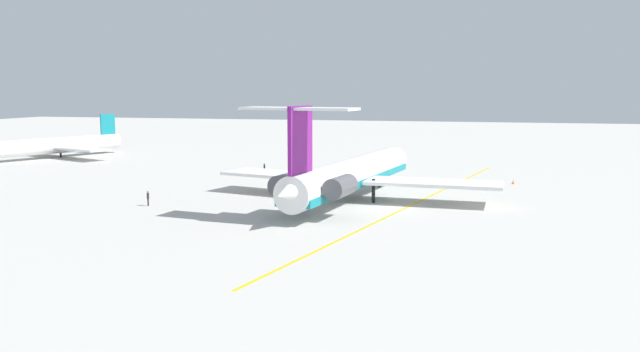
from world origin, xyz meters
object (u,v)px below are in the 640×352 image
main_jetliner (350,175)px  safety_cone_nose (513,182)px  ground_crew_near_tail (148,196)px  airliner_mid_left (57,145)px  ground_crew_near_nose (264,167)px

main_jetliner → safety_cone_nose: main_jetliner is taller
main_jetliner → safety_cone_nose: 27.03m
main_jetliner → ground_crew_near_tail: (-8.94, 21.07, -2.03)m
airliner_mid_left → ground_crew_near_tail: (-42.22, -43.14, -1.28)m
main_jetliner → safety_cone_nose: (19.13, -18.89, -2.83)m
main_jetliner → ground_crew_near_tail: bearing=120.9°
airliner_mid_left → safety_cone_nose: size_ratio=47.03×
main_jetliner → airliner_mid_left: main_jetliner is taller
main_jetliner → airliner_mid_left: (33.28, 64.22, -0.75)m
airliner_mid_left → ground_crew_near_tail: 60.38m
ground_crew_near_nose → ground_crew_near_tail: (-29.45, 3.24, 0.03)m
airliner_mid_left → safety_cone_nose: (-14.15, -83.11, -2.08)m
ground_crew_near_nose → safety_cone_nose: size_ratio=2.98×
main_jetliner → ground_crew_near_tail: size_ratio=23.04×
safety_cone_nose → main_jetliner: bearing=135.4°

